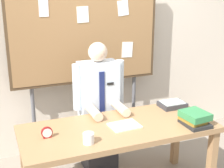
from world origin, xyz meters
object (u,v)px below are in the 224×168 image
(person, at_px, (99,113))
(bulletin_board, at_px, (85,34))
(desk_clock, at_px, (47,133))
(book_stack, at_px, (195,118))
(desk, at_px, (119,135))
(paper_tray, at_px, (172,104))
(open_notebook, at_px, (125,126))
(coffee_mug, at_px, (89,138))

(person, height_order, bulletin_board, bulletin_board)
(person, distance_m, bulletin_board, 0.88)
(desk_clock, bearing_deg, person, 39.27)
(bulletin_board, bearing_deg, book_stack, -61.43)
(bulletin_board, bearing_deg, desk, -90.02)
(person, height_order, paper_tray, person)
(open_notebook, distance_m, paper_tray, 0.70)
(desk, height_order, desk_clock, desk_clock)
(book_stack, xyz_separation_m, coffee_mug, (-1.00, 0.02, -0.02))
(desk_clock, distance_m, coffee_mug, 0.37)
(book_stack, distance_m, paper_tray, 0.46)
(open_notebook, relative_size, desk_clock, 2.77)
(book_stack, height_order, desk_clock, book_stack)
(coffee_mug, bearing_deg, desk, 30.81)
(coffee_mug, bearing_deg, desk_clock, 142.35)
(coffee_mug, height_order, paper_tray, coffee_mug)
(bulletin_board, relative_size, book_stack, 7.65)
(book_stack, bearing_deg, desk_clock, 169.28)
(open_notebook, relative_size, coffee_mug, 2.89)
(desk, distance_m, coffee_mug, 0.43)
(bulletin_board, xyz_separation_m, book_stack, (0.65, -1.19, -0.63))
(desk, relative_size, desk_clock, 18.46)
(desk, distance_m, bulletin_board, 1.23)
(open_notebook, bearing_deg, bulletin_board, 92.80)
(desk_clock, bearing_deg, desk, -1.40)
(open_notebook, distance_m, coffee_mug, 0.44)
(desk, height_order, bulletin_board, bulletin_board)
(bulletin_board, bearing_deg, person, -90.04)
(paper_tray, bearing_deg, book_stack, -96.60)
(person, relative_size, book_stack, 5.33)
(desk, distance_m, person, 0.54)
(open_notebook, xyz_separation_m, paper_tray, (0.65, 0.25, 0.02))
(coffee_mug, bearing_deg, open_notebook, 25.37)
(desk, xyz_separation_m, bulletin_board, (0.00, 0.96, 0.78))
(book_stack, bearing_deg, bulletin_board, 118.57)
(desk, relative_size, paper_tray, 6.76)
(desk, xyz_separation_m, coffee_mug, (-0.35, -0.21, 0.13))
(bulletin_board, bearing_deg, desk_clock, -124.27)
(book_stack, xyz_separation_m, open_notebook, (-0.60, 0.21, -0.06))
(person, height_order, book_stack, person)
(paper_tray, bearing_deg, desk, -161.76)
(bulletin_board, distance_m, coffee_mug, 1.38)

